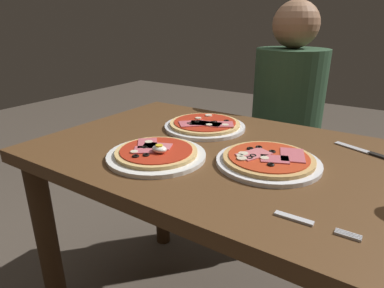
% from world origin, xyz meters
% --- Properties ---
extents(dining_table, '(1.20, 0.74, 0.73)m').
position_xyz_m(dining_table, '(0.00, 0.00, 0.61)').
color(dining_table, brown).
rests_on(dining_table, ground).
extents(pizza_foreground, '(0.28, 0.28, 0.05)m').
position_xyz_m(pizza_foreground, '(-0.17, -0.16, 0.74)').
color(pizza_foreground, white).
rests_on(pizza_foreground, dining_table).
extents(pizza_across_left, '(0.28, 0.28, 0.03)m').
position_xyz_m(pizza_across_left, '(0.11, -0.03, 0.74)').
color(pizza_across_left, white).
rests_on(pizza_across_left, dining_table).
extents(pizza_across_right, '(0.29, 0.29, 0.03)m').
position_xyz_m(pizza_across_right, '(-0.19, 0.15, 0.74)').
color(pizza_across_right, white).
rests_on(pizza_across_right, dining_table).
extents(fork, '(0.16, 0.02, 0.00)m').
position_xyz_m(fork, '(0.28, -0.25, 0.74)').
color(fork, silver).
rests_on(fork, dining_table).
extents(knife, '(0.19, 0.09, 0.01)m').
position_xyz_m(knife, '(0.33, 0.20, 0.74)').
color(knife, silver).
rests_on(knife, dining_table).
extents(diner_person, '(0.32, 0.32, 1.18)m').
position_xyz_m(diner_person, '(-0.07, 0.68, 0.56)').
color(diner_person, black).
rests_on(diner_person, ground).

